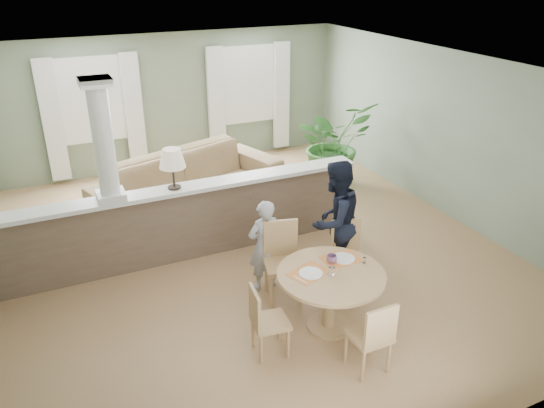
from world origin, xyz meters
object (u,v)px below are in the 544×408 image
houseplant (333,143)px  child_person (264,245)px  chair_near (373,335)px  sofa (190,183)px  chair_side (264,319)px  man_person (335,221)px  chair_far_man (347,252)px  dining_table (331,284)px  chair_far_boy (282,257)px

houseplant → child_person: houseplant is taller
chair_near → sofa: bearing=-84.2°
chair_side → man_person: 1.89m
sofa → man_person: (1.14, -2.88, 0.35)m
chair_near → chair_far_man: bearing=-113.5°
sofa → chair_near: size_ratio=3.73×
sofa → chair_far_man: size_ratio=3.57×
chair_near → chair_side: chair_near is taller
dining_table → houseplant: bearing=59.1°
chair_far_boy → dining_table: bearing=-60.7°
man_person → dining_table: bearing=37.1°
houseplant → dining_table: bearing=-120.9°
houseplant → chair_near: size_ratio=1.83×
chair_far_boy → man_person: man_person is taller
chair_near → man_person: man_person is taller
sofa → man_person: bearing=-87.0°
man_person → chair_far_boy: bearing=-10.8°
sofa → dining_table: size_ratio=2.65×
chair_near → chair_side: (-0.90, 0.73, -0.02)m
houseplant → chair_far_boy: 3.94m
chair_far_man → child_person: bearing=172.8°
houseplant → dining_table: size_ratio=1.30×
sofa → chair_far_boy: chair_far_boy is taller
chair_far_man → chair_far_boy: bearing=-174.8°
chair_far_man → man_person: man_person is taller
chair_side → houseplant: bearing=-31.8°
sofa → chair_side: bearing=-113.8°
sofa → chair_near: bearing=-102.1°
houseplant → chair_near: 5.23m
chair_far_man → chair_near: size_ratio=1.04×
dining_table → chair_far_boy: chair_far_boy is taller
dining_table → child_person: size_ratio=0.99×
chair_far_boy → chair_near: size_ratio=1.16×
chair_near → child_person: child_person is taller
chair_side → man_person: bearing=-47.3°
chair_far_man → child_person: child_person is taller
houseplant → chair_side: (-3.19, -3.96, -0.34)m
chair_far_man → man_person: size_ratio=0.55×
chair_side → child_person: (0.53, 1.20, 0.16)m
chair_side → child_person: 1.32m
chair_near → man_person: bearing=-109.2°
chair_far_boy → sofa: bearing=110.5°
sofa → chair_far_man: (1.18, -3.17, 0.03)m
chair_far_boy → chair_near: chair_far_boy is taller
houseplant → chair_side: 5.09m
chair_far_man → man_person: (-0.03, 0.29, 0.33)m
houseplant → dining_table: 4.49m
sofa → dining_table: bearing=-100.9°
chair_near → child_person: size_ratio=0.70×
sofa → chair_far_man: 3.38m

